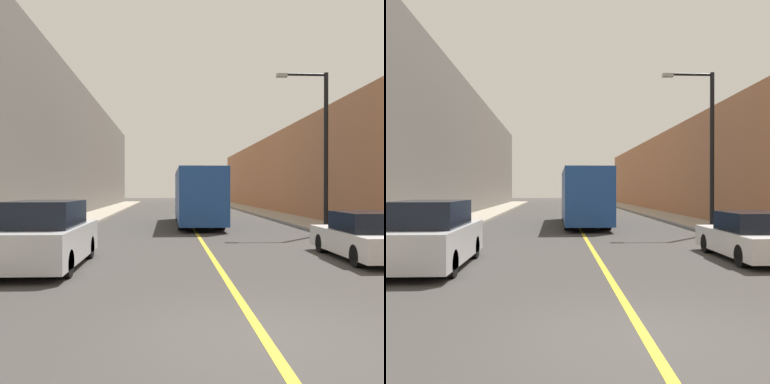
{
  "view_description": "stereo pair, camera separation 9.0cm",
  "coord_description": "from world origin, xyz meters",
  "views": [
    {
      "loc": [
        -1.38,
        -6.25,
        2.12
      ],
      "look_at": [
        -0.19,
        15.68,
        1.98
      ],
      "focal_mm": 42.0,
      "sensor_mm": 36.0,
      "label": 1
    },
    {
      "loc": [
        -1.29,
        -6.25,
        2.12
      ],
      "look_at": [
        -0.19,
        15.68,
        1.98
      ],
      "focal_mm": 42.0,
      "sensor_mm": 36.0,
      "label": 2
    }
  ],
  "objects": [
    {
      "name": "parked_suv_left",
      "position": [
        -4.64,
        6.04,
        0.84
      ],
      "size": [
        1.93,
        4.9,
        1.81
      ],
      "color": "silver",
      "rests_on": "ground"
    },
    {
      "name": "building_row_left",
      "position": [
        -10.27,
        30.0,
        5.34
      ],
      "size": [
        4.0,
        72.0,
        10.68
      ],
      "primitive_type": "cube",
      "color": "#66605B",
      "rests_on": "ground"
    },
    {
      "name": "road_center_line",
      "position": [
        0.0,
        30.0,
        0.0
      ],
      "size": [
        0.16,
        72.0,
        0.01
      ],
      "primitive_type": "cube",
      "color": "gold",
      "rests_on": "ground"
    },
    {
      "name": "sidewalk_right",
      "position": [
        7.0,
        30.0,
        0.07
      ],
      "size": [
        2.54,
        72.0,
        0.15
      ],
      "primitive_type": "cube",
      "color": "#A89E8C",
      "rests_on": "ground"
    },
    {
      "name": "bus",
      "position": [
        0.36,
        20.26,
        1.73
      ],
      "size": [
        2.42,
        10.98,
        3.23
      ],
      "color": "#1E4793",
      "rests_on": "ground"
    },
    {
      "name": "street_lamp_right",
      "position": [
        5.82,
        14.4,
        4.37
      ],
      "size": [
        2.46,
        0.24,
        7.42
      ],
      "color": "black",
      "rests_on": "sidewalk_right"
    },
    {
      "name": "ground_plane",
      "position": [
        0.0,
        0.0,
        0.0
      ],
      "size": [
        200.0,
        200.0,
        0.0
      ],
      "primitive_type": "plane",
      "color": "#3F3D3A"
    },
    {
      "name": "sidewalk_left",
      "position": [
        -7.0,
        30.0,
        0.07
      ],
      "size": [
        2.54,
        72.0,
        0.15
      ],
      "primitive_type": "cube",
      "color": "#A89E8C",
      "rests_on": "ground"
    },
    {
      "name": "building_row_right",
      "position": [
        10.27,
        30.0,
        3.6
      ],
      "size": [
        4.0,
        72.0,
        7.19
      ],
      "primitive_type": "cube",
      "color": "#B2724C",
      "rests_on": "ground"
    },
    {
      "name": "car_right_near",
      "position": [
        4.58,
        7.02,
        0.65
      ],
      "size": [
        1.86,
        4.59,
        1.44
      ],
      "color": "silver",
      "rests_on": "ground"
    }
  ]
}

